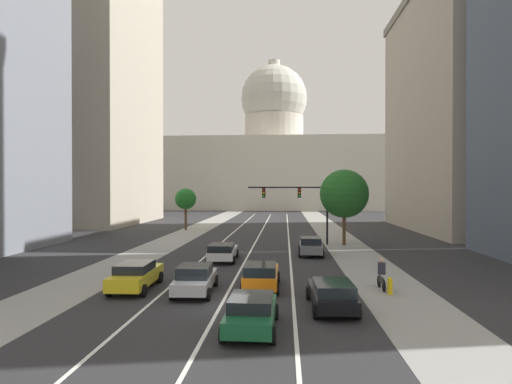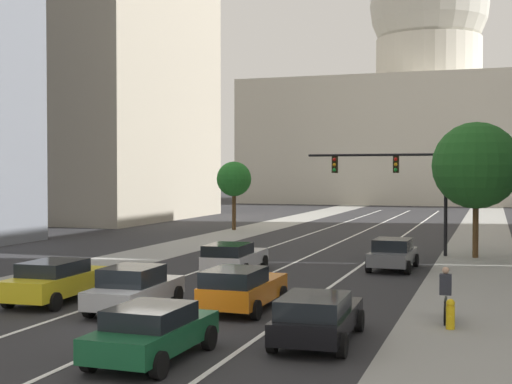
# 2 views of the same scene
# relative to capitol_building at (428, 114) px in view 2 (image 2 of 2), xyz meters

# --- Properties ---
(ground_plane) EXTENTS (400.00, 400.00, 0.00)m
(ground_plane) POSITION_rel_capitol_building_xyz_m (0.00, -55.07, -13.69)
(ground_plane) COLOR #2B2B2D
(sidewalk_left) EXTENTS (4.09, 130.00, 0.01)m
(sidewalk_left) POSITION_rel_capitol_building_xyz_m (-8.93, -60.07, -13.69)
(sidewalk_left) COLOR gray
(sidewalk_left) RESTS_ON ground
(sidewalk_right) EXTENTS (4.09, 130.00, 0.01)m
(sidewalk_right) POSITION_rel_capitol_building_xyz_m (8.93, -60.07, -13.69)
(sidewalk_right) COLOR gray
(sidewalk_right) RESTS_ON ground
(lane_stripe_left) EXTENTS (0.16, 90.00, 0.01)m
(lane_stripe_left) POSITION_rel_capitol_building_xyz_m (-3.45, -70.07, -13.68)
(lane_stripe_left) COLOR white
(lane_stripe_left) RESTS_ON ground
(lane_stripe_center) EXTENTS (0.16, 90.00, 0.01)m
(lane_stripe_center) POSITION_rel_capitol_building_xyz_m (0.00, -70.07, -13.68)
(lane_stripe_center) COLOR white
(lane_stripe_center) RESTS_ON ground
(lane_stripe_right) EXTENTS (0.16, 90.00, 0.01)m
(lane_stripe_right) POSITION_rel_capitol_building_xyz_m (3.45, -70.07, -13.68)
(lane_stripe_right) COLOR white
(lane_stripe_right) RESTS_ON ground
(capitol_building) EXTENTS (54.73, 25.67, 40.72)m
(capitol_building) POSITION_rel_capitol_building_xyz_m (0.00, 0.00, 0.00)
(capitol_building) COLOR beige
(capitol_building) RESTS_ON ground
(car_black) EXTENTS (2.16, 4.63, 1.38)m
(car_black) POSITION_rel_capitol_building_xyz_m (5.18, -95.38, -12.96)
(car_black) COLOR black
(car_black) RESTS_ON ground
(car_white) EXTENTS (2.23, 4.66, 1.41)m
(car_white) POSITION_rel_capitol_building_xyz_m (-1.71, -83.20, -12.94)
(car_white) COLOR silver
(car_white) RESTS_ON ground
(car_gray) EXTENTS (2.11, 4.22, 1.49)m
(car_gray) POSITION_rel_capitol_building_xyz_m (5.17, -79.87, -12.91)
(car_gray) COLOR slate
(car_gray) RESTS_ON ground
(car_silver) EXTENTS (2.13, 4.49, 1.52)m
(car_silver) POSITION_rel_capitol_building_xyz_m (-1.72, -92.85, -12.92)
(car_silver) COLOR #B2B5BA
(car_silver) RESTS_ON ground
(car_yellow) EXTENTS (2.15, 4.78, 1.50)m
(car_yellow) POSITION_rel_capitol_building_xyz_m (-5.17, -92.25, -12.90)
(car_yellow) COLOR yellow
(car_yellow) RESTS_ON ground
(car_orange) EXTENTS (2.02, 4.35, 1.52)m
(car_orange) POSITION_rel_capitol_building_xyz_m (1.72, -91.78, -12.90)
(car_orange) COLOR orange
(car_orange) RESTS_ON ground
(car_green) EXTENTS (2.08, 4.22, 1.38)m
(car_green) POSITION_rel_capitol_building_xyz_m (1.72, -98.41, -12.96)
(car_green) COLOR #14512D
(car_green) RESTS_ON ground
(traffic_signal_mast) EXTENTS (7.93, 0.39, 6.08)m
(traffic_signal_mast) POSITION_rel_capitol_building_xyz_m (4.61, -73.28, -9.26)
(traffic_signal_mast) COLOR black
(traffic_signal_mast) RESTS_ON ground
(fire_hydrant) EXTENTS (0.26, 0.35, 0.91)m
(fire_hydrant) POSITION_rel_capitol_building_xyz_m (8.51, -92.47, -13.23)
(fire_hydrant) COLOR yellow
(fire_hydrant) RESTS_ON ground
(cyclist) EXTENTS (0.37, 1.70, 1.72)m
(cyclist) POSITION_rel_capitol_building_xyz_m (8.31, -91.44, -12.84)
(cyclist) COLOR black
(cyclist) RESTS_ON ground
(street_tree_near_right) EXTENTS (4.73, 4.73, 7.40)m
(street_tree_near_right) POSITION_rel_capitol_building_xyz_m (8.79, -73.59, -8.66)
(street_tree_near_right) COLOR #51381E
(street_tree_near_right) RESTS_ON ground
(street_tree_mid_left) EXTENTS (2.81, 2.81, 5.55)m
(street_tree_mid_left) POSITION_rel_capitol_building_xyz_m (-10.20, -59.95, -9.59)
(street_tree_mid_left) COLOR #51381E
(street_tree_mid_left) RESTS_ON ground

